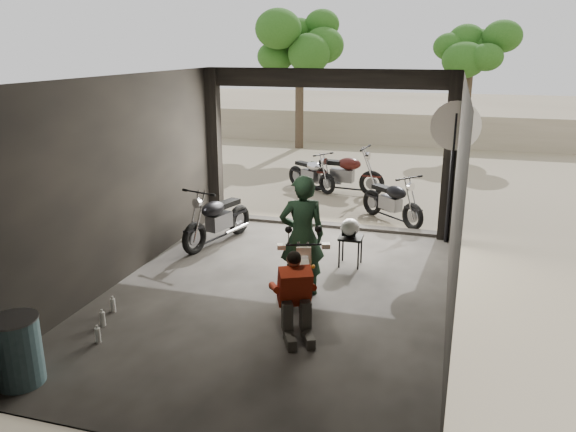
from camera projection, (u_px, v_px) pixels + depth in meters
The scene contains 16 objects.
ground at pixel (274, 295), 8.48m from camera, with size 80.00×80.00×0.00m, color #7A6D56.
garage at pixel (285, 204), 8.61m from camera, with size 7.00×7.13×3.20m.
boundary_wall at pixel (386, 129), 21.16m from camera, with size 18.00×0.30×1.20m, color gray.
tree_left at pixel (300, 35), 19.61m from camera, with size 2.20×2.20×5.60m.
tree_right at pixel (471, 48), 19.56m from camera, with size 2.20×2.20×5.00m.
main_bike at pixel (301, 267), 8.12m from camera, with size 0.67×1.63×1.09m, color white, non-canonical shape.
left_bike at pixel (217, 215), 10.53m from camera, with size 0.69×1.68×1.14m, color black, non-canonical shape.
outside_bike_a at pixel (311, 171), 14.54m from camera, with size 0.62×1.52×1.03m, color black, non-canonical shape.
outside_bike_b at pixel (344, 170), 14.16m from camera, with size 0.75×1.82×1.23m, color #441410, non-canonical shape.
outside_bike_c at pixel (392, 198), 11.84m from camera, with size 0.66×1.60×1.08m, color black, non-canonical shape.
rider at pixel (302, 236), 8.26m from camera, with size 0.68×0.44×1.85m, color #172E1F.
mechanic at pixel (296, 299), 7.08m from camera, with size 0.55×0.75×1.09m, color red, non-canonical shape.
stool at pixel (351, 241), 9.47m from camera, with size 0.39×0.39×0.54m.
helmet at pixel (350, 227), 9.42m from camera, with size 0.32×0.34×0.31m, color white.
oil_drum at pixel (18, 352), 6.14m from camera, with size 0.51×0.51×0.80m, color #436872.
sign_post at pixel (454, 148), 10.19m from camera, with size 0.89×0.08×2.68m.
Camera 1 is at (2.37, -7.40, 3.61)m, focal length 35.00 mm.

